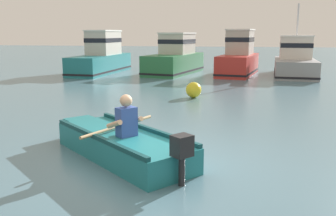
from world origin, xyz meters
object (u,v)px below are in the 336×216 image
object	(u,v)px
moored_boat_teal	(102,57)
mooring_buoy	(194,90)
rowboat_with_person	(121,143)
moored_boat_grey	(295,61)
moored_boat_green	(175,58)
moored_boat_red	(239,58)

from	to	relation	value
moored_boat_teal	mooring_buoy	world-z (taller)	moored_boat_teal
rowboat_with_person	moored_boat_grey	distance (m)	15.57
rowboat_with_person	moored_boat_teal	bearing A→B (deg)	112.42
rowboat_with_person	moored_boat_teal	distance (m)	15.29
rowboat_with_person	moored_boat_green	size ratio (longest dim) A/B	0.61
moored_boat_green	moored_boat_grey	distance (m)	6.52
rowboat_with_person	moored_boat_teal	world-z (taller)	moored_boat_teal
rowboat_with_person	moored_boat_green	xyz separation A→B (m)	(-1.61, 14.60, 0.61)
moored_boat_teal	moored_boat_red	size ratio (longest dim) A/B	1.21
moored_boat_green	moored_boat_teal	bearing A→B (deg)	-173.56
moored_boat_grey	mooring_buoy	world-z (taller)	moored_boat_grey
moored_boat_green	moored_boat_red	world-z (taller)	moored_boat_red
moored_boat_grey	rowboat_with_person	bearing A→B (deg)	-108.36
rowboat_with_person	moored_boat_red	size ratio (longest dim) A/B	0.67
moored_boat_green	mooring_buoy	size ratio (longest dim) A/B	9.57
moored_boat_grey	mooring_buoy	size ratio (longest dim) A/B	9.28
rowboat_with_person	moored_boat_grey	xyz separation A→B (m)	(4.90, 14.77, 0.54)
mooring_buoy	moored_boat_red	bearing A→B (deg)	79.72
mooring_buoy	rowboat_with_person	bearing A→B (deg)	-94.10
moored_boat_green	moored_boat_red	xyz separation A→B (m)	(3.53, 0.02, 0.06)
rowboat_with_person	moored_boat_grey	bearing A→B (deg)	71.64
rowboat_with_person	moored_boat_green	bearing A→B (deg)	96.31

